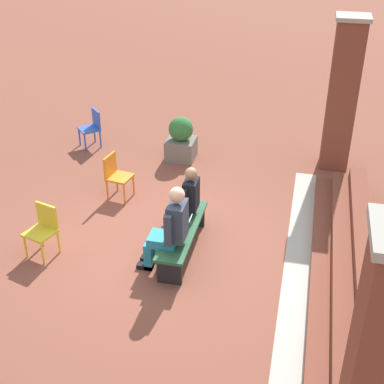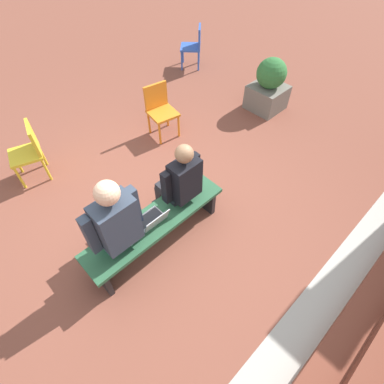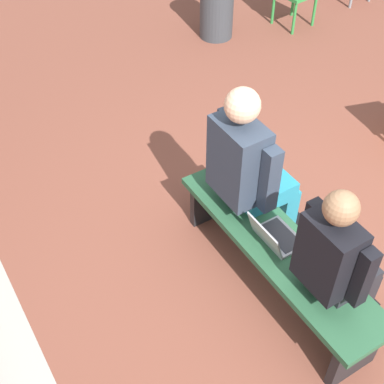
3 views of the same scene
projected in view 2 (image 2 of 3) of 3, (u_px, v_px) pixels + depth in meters
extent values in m
plane|color=brown|center=(157.00, 222.00, 3.93)|extent=(60.00, 60.00, 0.00)
cube|color=#A8A399|center=(280.00, 357.00, 2.88)|extent=(6.35, 0.40, 0.01)
cube|color=#285638|center=(155.00, 221.00, 3.42)|extent=(1.80, 0.44, 0.05)
cube|color=black|center=(204.00, 196.00, 3.96)|extent=(0.06, 0.37, 0.40)
cube|color=black|center=(100.00, 275.00, 3.23)|extent=(0.06, 0.37, 0.40)
cube|color=#232328|center=(174.00, 189.00, 3.64)|extent=(0.31, 0.36, 0.13)
cube|color=#232328|center=(171.00, 192.00, 3.97)|extent=(0.10, 0.11, 0.45)
cube|color=black|center=(169.00, 199.00, 4.14)|extent=(0.10, 0.22, 0.06)
cube|color=#232328|center=(161.00, 199.00, 3.90)|extent=(0.10, 0.11, 0.45)
cube|color=black|center=(160.00, 206.00, 4.07)|extent=(0.10, 0.22, 0.06)
cube|color=black|center=(185.00, 180.00, 3.31)|extent=(0.34, 0.22, 0.51)
cube|color=#195133|center=(178.00, 177.00, 3.39)|extent=(0.05, 0.01, 0.30)
cube|color=black|center=(195.00, 168.00, 3.45)|extent=(0.08, 0.09, 0.43)
cube|color=black|center=(166.00, 188.00, 3.25)|extent=(0.08, 0.09, 0.43)
sphere|color=#8C6647|center=(184.00, 154.00, 3.02)|extent=(0.20, 0.20, 0.20)
cube|color=teal|center=(111.00, 230.00, 3.24)|extent=(0.36, 0.42, 0.15)
cube|color=teal|center=(113.00, 228.00, 3.60)|extent=(0.11, 0.13, 0.45)
cube|color=black|center=(113.00, 234.00, 3.77)|extent=(0.11, 0.25, 0.07)
cube|color=teal|center=(99.00, 238.00, 3.51)|extent=(0.11, 0.13, 0.45)
cube|color=black|center=(100.00, 243.00, 3.68)|extent=(0.11, 0.25, 0.07)
cube|color=#2D3847|center=(117.00, 223.00, 2.85)|extent=(0.40, 0.25, 0.58)
cube|color=#2D3847|center=(134.00, 206.00, 3.02)|extent=(0.09, 0.10, 0.50)
cube|color=#2D3847|center=(90.00, 235.00, 2.79)|extent=(0.09, 0.10, 0.50)
sphere|color=#DBAD89|center=(107.00, 193.00, 2.52)|extent=(0.23, 0.23, 0.23)
cube|color=#9EA0A5|center=(150.00, 219.00, 3.40)|extent=(0.32, 0.22, 0.02)
cube|color=#2D2D33|center=(150.00, 218.00, 3.39)|extent=(0.29, 0.15, 0.00)
cube|color=#9EA0A5|center=(157.00, 221.00, 3.25)|extent=(0.32, 0.07, 0.19)
cube|color=#33519E|center=(157.00, 220.00, 3.26)|extent=(0.28, 0.06, 0.17)
cube|color=orange|center=(163.00, 113.00, 4.81)|extent=(0.49, 0.49, 0.04)
cube|color=orange|center=(156.00, 96.00, 4.75)|extent=(0.40, 0.11, 0.40)
cylinder|color=orange|center=(160.00, 134.00, 4.82)|extent=(0.04, 0.04, 0.40)
cylinder|color=orange|center=(179.00, 126.00, 4.95)|extent=(0.04, 0.04, 0.40)
cylinder|color=orange|center=(149.00, 123.00, 5.01)|extent=(0.04, 0.04, 0.40)
cylinder|color=orange|center=(167.00, 116.00, 5.14)|extent=(0.04, 0.04, 0.40)
cube|color=gold|center=(25.00, 155.00, 4.17)|extent=(0.52, 0.52, 0.04)
cube|color=gold|center=(33.00, 138.00, 4.06)|extent=(0.15, 0.39, 0.40)
cylinder|color=gold|center=(17.00, 162.00, 4.39)|extent=(0.04, 0.04, 0.40)
cylinder|color=gold|center=(20.00, 178.00, 4.18)|extent=(0.04, 0.04, 0.40)
cylinder|color=gold|center=(42.00, 155.00, 4.49)|extent=(0.04, 0.04, 0.40)
cylinder|color=gold|center=(47.00, 170.00, 4.28)|extent=(0.04, 0.04, 0.40)
cube|color=#2D56B7|center=(190.00, 47.00, 6.40)|extent=(0.59, 0.59, 0.04)
cube|color=#2D56B7|center=(200.00, 37.00, 6.23)|extent=(0.32, 0.30, 0.40)
cylinder|color=#2D56B7|center=(183.00, 53.00, 6.69)|extent=(0.04, 0.04, 0.40)
cylinder|color=#2D56B7|center=(182.00, 61.00, 6.46)|extent=(0.04, 0.04, 0.40)
cylinder|color=#2D56B7|center=(199.00, 54.00, 6.68)|extent=(0.04, 0.04, 0.40)
cylinder|color=#2D56B7|center=(198.00, 61.00, 6.45)|extent=(0.04, 0.04, 0.40)
cube|color=#6B665B|center=(267.00, 97.00, 5.49)|extent=(0.60, 0.60, 0.44)
sphere|color=#2D6B33|center=(272.00, 73.00, 5.14)|extent=(0.52, 0.52, 0.52)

